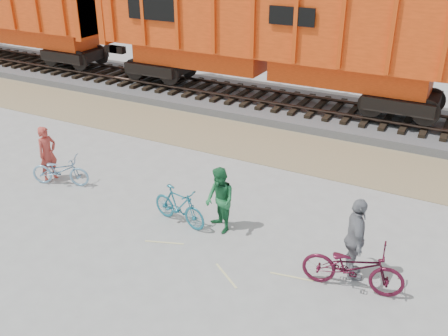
{
  "coord_description": "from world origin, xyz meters",
  "views": [
    {
      "loc": [
        4.65,
        -8.52,
        6.45
      ],
      "look_at": [
        -0.69,
        1.5,
        0.98
      ],
      "focal_mm": 40.0,
      "sensor_mm": 36.0,
      "label": 1
    }
  ],
  "objects_px": {
    "hopper_car_center": "(270,31)",
    "person_man": "(220,200)",
    "bicycle_maroon": "(353,267)",
    "person_woman": "(355,239)",
    "person_solo": "(48,154)",
    "bicycle_blue": "(60,170)",
    "bicycle_teal": "(179,206)"
  },
  "relations": [
    {
      "from": "hopper_car_center",
      "to": "person_man",
      "type": "relative_size",
      "value": 8.81
    },
    {
      "from": "bicycle_maroon",
      "to": "person_woman",
      "type": "distance_m",
      "value": 0.56
    },
    {
      "from": "hopper_car_center",
      "to": "person_solo",
      "type": "height_order",
      "value": "hopper_car_center"
    },
    {
      "from": "hopper_car_center",
      "to": "bicycle_maroon",
      "type": "distance_m",
      "value": 11.35
    },
    {
      "from": "hopper_car_center",
      "to": "bicycle_maroon",
      "type": "relative_size",
      "value": 7.11
    },
    {
      "from": "person_man",
      "to": "person_woman",
      "type": "distance_m",
      "value": 3.21
    },
    {
      "from": "bicycle_blue",
      "to": "hopper_car_center",
      "type": "bearing_deg",
      "value": -34.64
    },
    {
      "from": "person_solo",
      "to": "hopper_car_center",
      "type": "bearing_deg",
      "value": -13.13
    },
    {
      "from": "person_woman",
      "to": "person_man",
      "type": "bearing_deg",
      "value": 62.89
    },
    {
      "from": "bicycle_blue",
      "to": "person_woman",
      "type": "height_order",
      "value": "person_woman"
    },
    {
      "from": "hopper_car_center",
      "to": "person_solo",
      "type": "distance_m",
      "value": 9.4
    },
    {
      "from": "person_man",
      "to": "bicycle_teal",
      "type": "bearing_deg",
      "value": -133.44
    },
    {
      "from": "bicycle_teal",
      "to": "person_solo",
      "type": "height_order",
      "value": "person_solo"
    },
    {
      "from": "hopper_car_center",
      "to": "bicycle_teal",
      "type": "xyz_separation_m",
      "value": [
        1.59,
        -8.93,
        -2.53
      ]
    },
    {
      "from": "person_woman",
      "to": "bicycle_maroon",
      "type": "bearing_deg",
      "value": 171.5
    },
    {
      "from": "person_woman",
      "to": "hopper_car_center",
      "type": "bearing_deg",
      "value": 10.26
    },
    {
      "from": "person_solo",
      "to": "person_man",
      "type": "height_order",
      "value": "person_man"
    },
    {
      "from": "hopper_car_center",
      "to": "bicycle_teal",
      "type": "bearing_deg",
      "value": -79.92
    },
    {
      "from": "hopper_car_center",
      "to": "bicycle_teal",
      "type": "height_order",
      "value": "hopper_car_center"
    },
    {
      "from": "bicycle_blue",
      "to": "bicycle_teal",
      "type": "xyz_separation_m",
      "value": [
        3.99,
        -0.17,
        0.04
      ]
    },
    {
      "from": "bicycle_blue",
      "to": "bicycle_maroon",
      "type": "relative_size",
      "value": 0.83
    },
    {
      "from": "hopper_car_center",
      "to": "bicycle_maroon",
      "type": "bearing_deg",
      "value": -57.89
    },
    {
      "from": "bicycle_maroon",
      "to": "person_woman",
      "type": "bearing_deg",
      "value": 5.64
    },
    {
      "from": "bicycle_blue",
      "to": "person_solo",
      "type": "height_order",
      "value": "person_solo"
    },
    {
      "from": "bicycle_teal",
      "to": "person_solo",
      "type": "relative_size",
      "value": 1.0
    },
    {
      "from": "bicycle_maroon",
      "to": "person_woman",
      "type": "height_order",
      "value": "person_woman"
    },
    {
      "from": "person_man",
      "to": "person_woman",
      "type": "relative_size",
      "value": 0.89
    },
    {
      "from": "person_woman",
      "to": "bicycle_blue",
      "type": "bearing_deg",
      "value": 65.9
    },
    {
      "from": "person_man",
      "to": "person_woman",
      "type": "bearing_deg",
      "value": 30.67
    },
    {
      "from": "bicycle_teal",
      "to": "person_man",
      "type": "relative_size",
      "value": 0.99
    },
    {
      "from": "bicycle_teal",
      "to": "person_woman",
      "type": "height_order",
      "value": "person_woman"
    },
    {
      "from": "bicycle_teal",
      "to": "bicycle_maroon",
      "type": "height_order",
      "value": "bicycle_maroon"
    }
  ]
}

